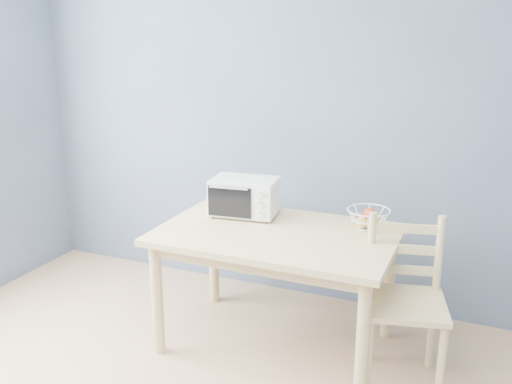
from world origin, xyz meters
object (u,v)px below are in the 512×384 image
at_px(dining_table, 277,247).
at_px(toaster_oven, 242,196).
at_px(fruit_basket, 368,218).
at_px(dining_chair, 404,304).

height_order(dining_table, toaster_oven, toaster_oven).
height_order(fruit_basket, dining_chair, dining_chair).
height_order(toaster_oven, fruit_basket, toaster_oven).
xyz_separation_m(dining_table, toaster_oven, (-0.32, 0.20, 0.23)).
relative_size(fruit_basket, dining_chair, 0.33).
bearing_deg(fruit_basket, dining_table, -151.60).
height_order(dining_table, fruit_basket, fruit_basket).
height_order(toaster_oven, dining_chair, toaster_oven).
xyz_separation_m(dining_table, dining_chair, (0.77, -0.06, -0.19)).
relative_size(dining_table, fruit_basket, 4.61).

